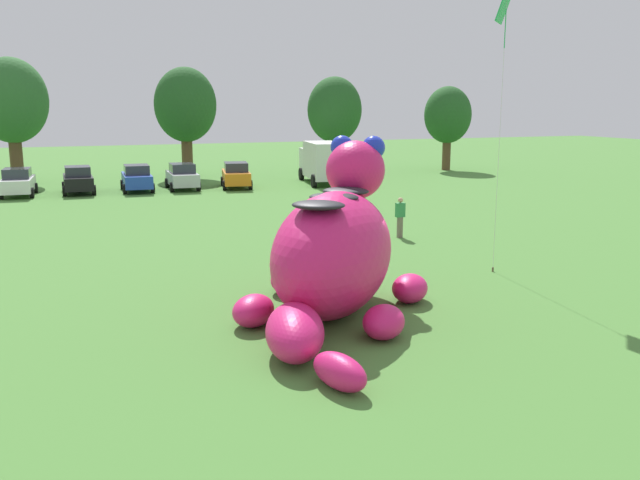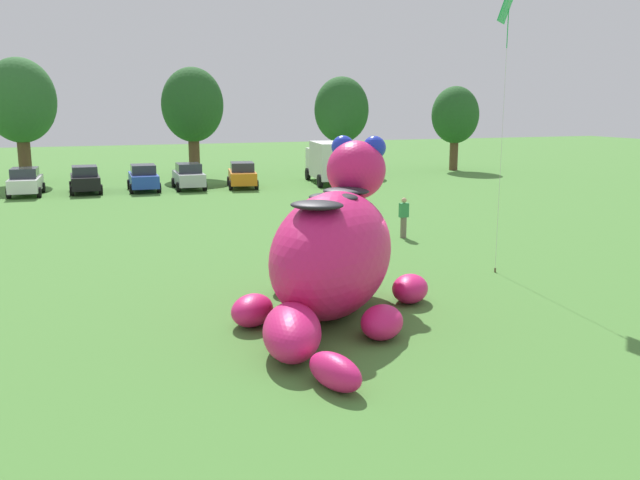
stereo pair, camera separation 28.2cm
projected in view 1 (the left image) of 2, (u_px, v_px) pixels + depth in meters
ground_plane at (351, 302)px, 19.49m from camera, size 160.00×160.00×0.00m
giant_inflatable_creature at (334, 252)px, 18.14m from camera, size 6.41×8.75×4.65m
car_white at (18, 182)px, 41.66m from camera, size 2.14×4.20×1.72m
car_black at (78, 180)px, 42.99m from camera, size 1.94×4.10×1.72m
car_blue at (137, 178)px, 44.01m from camera, size 2.05×4.16×1.72m
car_silver at (182, 176)px, 44.99m from camera, size 2.04×4.15×1.72m
car_orange at (236, 175)px, 45.86m from camera, size 2.48×4.34×1.72m
box_truck at (322, 161)px, 48.15m from camera, size 3.19×6.64×2.95m
tree_left at (11, 101)px, 47.48m from camera, size 4.95×4.95×8.78m
tree_mid_left at (185, 106)px, 51.64m from camera, size 4.69×4.69×8.32m
tree_centre_left at (335, 111)px, 54.36m from camera, size 4.34×4.34×7.71m
tree_centre at (448, 115)px, 57.45m from camera, size 3.97×3.97×7.04m
spectator_near_inflatable at (400, 218)px, 28.74m from camera, size 0.38×0.26×1.71m
spectator_mid_field at (360, 235)px, 24.96m from camera, size 0.38×0.26×1.71m
tethered_flying_kite at (506, 4)px, 21.32m from camera, size 1.13×1.13×9.52m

